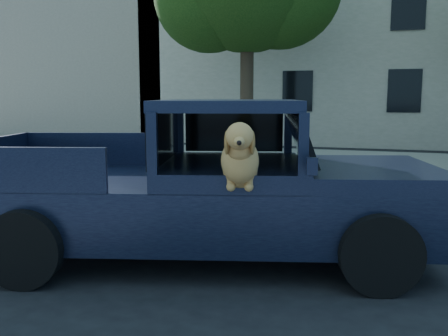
{
  "coord_description": "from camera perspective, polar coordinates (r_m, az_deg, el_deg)",
  "views": [
    {
      "loc": [
        0.52,
        -6.44,
        2.02
      ],
      "look_at": [
        -1.23,
        -1.15,
        1.21
      ],
      "focal_mm": 40.0,
      "sensor_mm": 36.0,
      "label": 1
    }
  ],
  "objects": [
    {
      "name": "ground",
      "position": [
        6.77,
        13.27,
        -9.32
      ],
      "size": [
        120.0,
        120.0,
        0.0
      ],
      "primitive_type": "plane",
      "color": "black",
      "rests_on": "ground"
    },
    {
      "name": "far_sidewalk",
      "position": [
        15.77,
        16.29,
        0.85
      ],
      "size": [
        60.0,
        4.0,
        0.15
      ],
      "primitive_type": "cube",
      "color": "gray",
      "rests_on": "ground"
    },
    {
      "name": "building_left",
      "position": [
        27.76,
        -16.09,
        12.03
      ],
      "size": [
        12.0,
        6.0,
        8.0
      ],
      "primitive_type": "cube",
      "color": "tan",
      "rests_on": "ground"
    },
    {
      "name": "pickup_truck",
      "position": [
        6.19,
        -2.75,
        -4.36
      ],
      "size": [
        5.87,
        3.55,
        1.97
      ],
      "rotation": [
        0.0,
        0.0,
        0.27
      ],
      "color": "black",
      "rests_on": "ground"
    }
  ]
}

